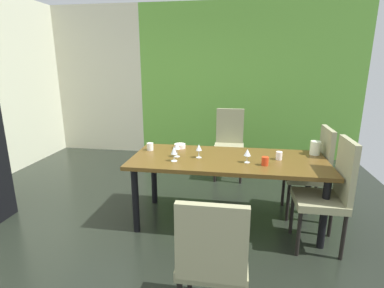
{
  "coord_description": "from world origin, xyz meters",
  "views": [
    {
      "loc": [
        0.77,
        -2.73,
        1.71
      ],
      "look_at": [
        0.27,
        0.42,
        0.85
      ],
      "focal_mm": 28.0,
      "sensor_mm": 36.0,
      "label": 1
    }
  ],
  "objects_px": {
    "chair_right_far": "(313,168)",
    "wine_glass_center": "(247,153)",
    "wine_glass_near_window": "(174,151)",
    "cup_west": "(150,147)",
    "wine_glass_south": "(177,146)",
    "serving_bowl_right": "(180,146)",
    "wine_glass_east": "(199,148)",
    "cup_corner": "(279,156)",
    "pitcher_left": "(315,148)",
    "chair_right_near": "(330,190)",
    "chair_head_far": "(229,140)",
    "chair_head_near": "(213,257)",
    "cup_north": "(265,161)",
    "dining_table": "(228,165)"
  },
  "relations": [
    {
      "from": "dining_table",
      "to": "pitcher_left",
      "type": "distance_m",
      "value": 0.99
    },
    {
      "from": "dining_table",
      "to": "serving_bowl_right",
      "type": "distance_m",
      "value": 0.66
    },
    {
      "from": "chair_head_near",
      "to": "wine_glass_near_window",
      "type": "xyz_separation_m",
      "value": [
        -0.51,
        1.23,
        0.3
      ]
    },
    {
      "from": "wine_glass_east",
      "to": "cup_west",
      "type": "relative_size",
      "value": 1.72
    },
    {
      "from": "pitcher_left",
      "to": "serving_bowl_right",
      "type": "bearing_deg",
      "value": 179.1
    },
    {
      "from": "chair_right_far",
      "to": "wine_glass_center",
      "type": "xyz_separation_m",
      "value": [
        -0.75,
        -0.44,
        0.27
      ]
    },
    {
      "from": "chair_head_near",
      "to": "pitcher_left",
      "type": "height_order",
      "value": "chair_head_near"
    },
    {
      "from": "dining_table",
      "to": "cup_north",
      "type": "xyz_separation_m",
      "value": [
        0.37,
        -0.17,
        0.12
      ]
    },
    {
      "from": "wine_glass_south",
      "to": "cup_north",
      "type": "distance_m",
      "value": 0.92
    },
    {
      "from": "chair_right_near",
      "to": "wine_glass_south",
      "type": "distance_m",
      "value": 1.54
    },
    {
      "from": "pitcher_left",
      "to": "chair_head_near",
      "type": "bearing_deg",
      "value": -119.66
    },
    {
      "from": "serving_bowl_right",
      "to": "cup_west",
      "type": "distance_m",
      "value": 0.35
    },
    {
      "from": "cup_corner",
      "to": "pitcher_left",
      "type": "height_order",
      "value": "pitcher_left"
    },
    {
      "from": "chair_right_near",
      "to": "chair_head_near",
      "type": "relative_size",
      "value": 1.11
    },
    {
      "from": "wine_glass_south",
      "to": "cup_north",
      "type": "relative_size",
      "value": 1.87
    },
    {
      "from": "serving_bowl_right",
      "to": "cup_north",
      "type": "xyz_separation_m",
      "value": [
        0.94,
        -0.47,
        0.02
      ]
    },
    {
      "from": "chair_right_near",
      "to": "chair_right_far",
      "type": "relative_size",
      "value": 1.03
    },
    {
      "from": "wine_glass_south",
      "to": "chair_right_near",
      "type": "bearing_deg",
      "value": -10.84
    },
    {
      "from": "wine_glass_near_window",
      "to": "cup_west",
      "type": "relative_size",
      "value": 1.83
    },
    {
      "from": "chair_right_near",
      "to": "cup_corner",
      "type": "relative_size",
      "value": 12.57
    },
    {
      "from": "serving_bowl_right",
      "to": "wine_glass_center",
      "type": "bearing_deg",
      "value": -28.42
    },
    {
      "from": "wine_glass_center",
      "to": "cup_corner",
      "type": "distance_m",
      "value": 0.37
    },
    {
      "from": "chair_head_near",
      "to": "wine_glass_south",
      "type": "height_order",
      "value": "chair_head_near"
    },
    {
      "from": "chair_head_near",
      "to": "pitcher_left",
      "type": "relative_size",
      "value": 6.34
    },
    {
      "from": "cup_north",
      "to": "cup_west",
      "type": "bearing_deg",
      "value": 165.2
    },
    {
      "from": "wine_glass_south",
      "to": "cup_north",
      "type": "height_order",
      "value": "wine_glass_south"
    },
    {
      "from": "wine_glass_east",
      "to": "chair_head_far",
      "type": "bearing_deg",
      "value": 79.41
    },
    {
      "from": "chair_right_far",
      "to": "wine_glass_center",
      "type": "bearing_deg",
      "value": 120.13
    },
    {
      "from": "wine_glass_east",
      "to": "wine_glass_center",
      "type": "height_order",
      "value": "wine_glass_east"
    },
    {
      "from": "cup_north",
      "to": "cup_corner",
      "type": "relative_size",
      "value": 1.0
    },
    {
      "from": "wine_glass_center",
      "to": "cup_west",
      "type": "bearing_deg",
      "value": 165.76
    },
    {
      "from": "wine_glass_near_window",
      "to": "wine_glass_south",
      "type": "bearing_deg",
      "value": 89.92
    },
    {
      "from": "chair_head_near",
      "to": "serving_bowl_right",
      "type": "xyz_separation_m",
      "value": [
        -0.55,
        1.72,
        0.22
      ]
    },
    {
      "from": "wine_glass_near_window",
      "to": "cup_west",
      "type": "xyz_separation_m",
      "value": [
        -0.36,
        0.34,
        -0.07
      ]
    },
    {
      "from": "cup_corner",
      "to": "wine_glass_center",
      "type": "bearing_deg",
      "value": -155.52
    },
    {
      "from": "chair_right_far",
      "to": "wine_glass_near_window",
      "type": "bearing_deg",
      "value": 108.72
    },
    {
      "from": "wine_glass_center",
      "to": "pitcher_left",
      "type": "relative_size",
      "value": 0.93
    },
    {
      "from": "wine_glass_south",
      "to": "serving_bowl_right",
      "type": "xyz_separation_m",
      "value": [
        -0.04,
        0.34,
        -0.09
      ]
    },
    {
      "from": "wine_glass_south",
      "to": "wine_glass_center",
      "type": "relative_size",
      "value": 1.13
    },
    {
      "from": "cup_corner",
      "to": "chair_head_near",
      "type": "bearing_deg",
      "value": -110.91
    },
    {
      "from": "wine_glass_near_window",
      "to": "cup_west",
      "type": "distance_m",
      "value": 0.5
    },
    {
      "from": "chair_right_far",
      "to": "cup_corner",
      "type": "distance_m",
      "value": 0.55
    },
    {
      "from": "wine_glass_south",
      "to": "pitcher_left",
      "type": "distance_m",
      "value": 1.51
    },
    {
      "from": "serving_bowl_right",
      "to": "cup_west",
      "type": "height_order",
      "value": "cup_west"
    },
    {
      "from": "chair_right_near",
      "to": "wine_glass_south",
      "type": "height_order",
      "value": "chair_right_near"
    },
    {
      "from": "chair_right_far",
      "to": "serving_bowl_right",
      "type": "bearing_deg",
      "value": 90.75
    },
    {
      "from": "cup_north",
      "to": "pitcher_left",
      "type": "relative_size",
      "value": 0.56
    },
    {
      "from": "serving_bowl_right",
      "to": "cup_corner",
      "type": "relative_size",
      "value": 1.56
    },
    {
      "from": "chair_right_near",
      "to": "pitcher_left",
      "type": "xyz_separation_m",
      "value": [
        -0.02,
        0.6,
        0.24
      ]
    },
    {
      "from": "chair_head_near",
      "to": "cup_west",
      "type": "distance_m",
      "value": 1.82
    }
  ]
}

